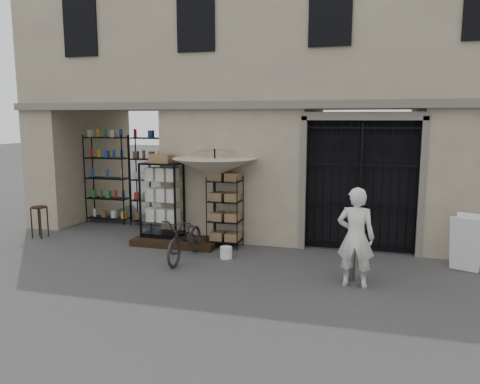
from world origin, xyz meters
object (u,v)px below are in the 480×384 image
(market_umbrella, at_px, (215,162))
(steel_bollard, at_px, (351,258))
(shopkeeper, at_px, (354,286))
(easel_sign, at_px, (466,243))
(bicycle, at_px, (186,259))
(wooden_stool, at_px, (40,221))
(white_bucket, at_px, (226,253))
(wire_rack, at_px, (225,213))
(display_cabinet, at_px, (162,204))

(market_umbrella, relative_size, steel_bollard, 3.20)
(shopkeeper, xyz_separation_m, easel_sign, (2.05, 1.44, 0.56))
(steel_bollard, xyz_separation_m, shopkeeper, (0.07, -0.29, -0.43))
(bicycle, height_order, easel_sign, easel_sign)
(easel_sign, bearing_deg, wooden_stool, -157.72)
(shopkeeper, relative_size, easel_sign, 1.64)
(white_bucket, distance_m, shopkeeper, 2.86)
(bicycle, xyz_separation_m, shopkeeper, (3.48, -0.65, 0.00))
(market_umbrella, bearing_deg, wire_rack, 6.29)
(market_umbrella, bearing_deg, wooden_stool, -175.15)
(market_umbrella, xyz_separation_m, easel_sign, (5.26, -0.35, -1.40))
(wire_rack, xyz_separation_m, market_umbrella, (-0.23, -0.03, 1.16))
(market_umbrella, bearing_deg, easel_sign, -3.77)
(easel_sign, bearing_deg, display_cabinet, -161.20)
(market_umbrella, xyz_separation_m, wooden_stool, (-4.50, -0.38, -1.55))
(market_umbrella, relative_size, white_bucket, 10.58)
(market_umbrella, relative_size, bicycle, 1.55)
(display_cabinet, height_order, shopkeeper, display_cabinet)
(wooden_stool, relative_size, steel_bollard, 0.92)
(steel_bollard, relative_size, shopkeeper, 0.48)
(market_umbrella, xyz_separation_m, white_bucket, (0.52, -0.82, -1.84))
(market_umbrella, bearing_deg, white_bucket, -57.56)
(wooden_stool, xyz_separation_m, easel_sign, (9.76, 0.03, 0.15))
(display_cabinet, distance_m, easel_sign, 6.62)
(wire_rack, distance_m, steel_bollard, 3.30)
(bicycle, xyz_separation_m, steel_bollard, (3.41, -0.37, 0.43))
(shopkeeper, distance_m, easel_sign, 2.57)
(white_bucket, xyz_separation_m, steel_bollard, (2.62, -0.69, 0.30))
(market_umbrella, relative_size, wooden_stool, 3.46)
(wooden_stool, bearing_deg, market_umbrella, 4.85)
(steel_bollard, xyz_separation_m, easel_sign, (2.12, 1.16, 0.14))
(display_cabinet, distance_m, market_umbrella, 1.68)
(bicycle, height_order, steel_bollard, bicycle)
(display_cabinet, bearing_deg, steel_bollard, -1.99)
(market_umbrella, distance_m, easel_sign, 5.45)
(wooden_stool, height_order, shopkeeper, wooden_stool)
(market_umbrella, height_order, steel_bollard, market_umbrella)
(easel_sign, bearing_deg, market_umbrella, -161.70)
(wire_rack, bearing_deg, shopkeeper, -48.31)
(display_cabinet, height_order, white_bucket, display_cabinet)
(wire_rack, relative_size, white_bucket, 6.39)
(display_cabinet, distance_m, wooden_stool, 3.23)
(white_bucket, xyz_separation_m, bicycle, (-0.79, -0.32, -0.12))
(display_cabinet, relative_size, bicycle, 1.09)
(market_umbrella, bearing_deg, display_cabinet, 178.70)
(wire_rack, distance_m, white_bucket, 1.12)
(wire_rack, xyz_separation_m, easel_sign, (5.03, -0.37, -0.24))
(white_bucket, height_order, bicycle, bicycle)
(wire_rack, bearing_deg, bicycle, -130.36)
(bicycle, relative_size, easel_sign, 1.62)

